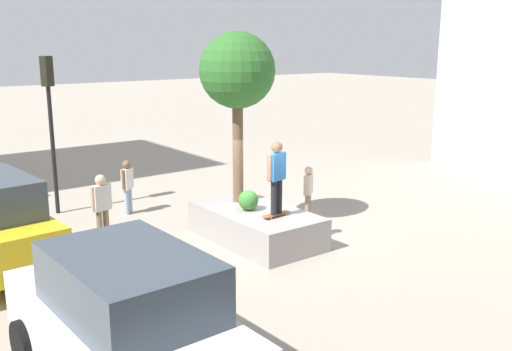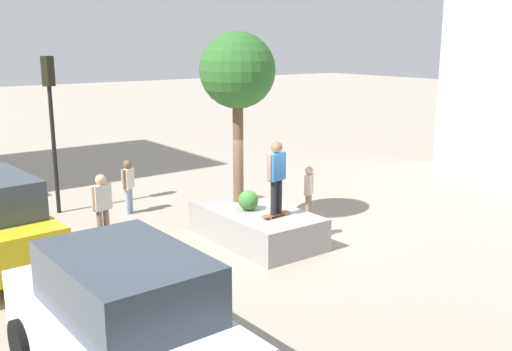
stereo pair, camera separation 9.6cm
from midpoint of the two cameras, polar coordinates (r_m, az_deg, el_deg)
ground_plane at (r=15.08m, az=1.31°, el=-6.29°), size 120.00×120.00×0.00m
planter_ledge at (r=14.87m, az=0.19°, el=-4.92°), size 3.51×1.93×0.82m
plaza_tree at (r=15.01m, az=-1.64°, el=10.10°), size 1.96×1.96×4.45m
boxwood_shrub at (r=14.68m, az=-0.57°, el=-2.44°), size 0.51×0.51×0.51m
skateboard at (r=14.18m, az=2.19°, el=-3.85°), size 0.28×0.81×0.07m
skateboarder at (r=13.92m, az=2.23°, el=0.29°), size 0.31×0.59×1.79m
police_car at (r=8.70m, az=-12.67°, el=-13.79°), size 4.73×2.30×2.18m
traffic_light_corner at (r=17.76m, az=-19.43°, el=6.29°), size 0.37×0.36×4.61m
pedestrian_crossing at (r=16.65m, az=5.38°, el=-1.30°), size 0.37×0.45×1.53m
passerby_with_bag at (r=15.15m, az=-14.75°, el=-2.63°), size 0.29×0.59×1.76m
bystander_watching at (r=17.45m, az=-12.32°, el=-0.72°), size 0.41×0.46×1.62m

